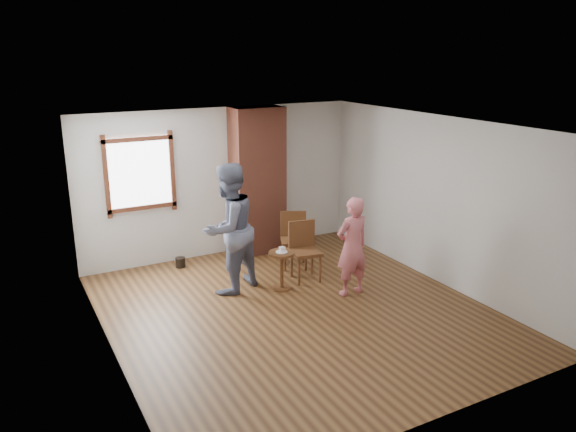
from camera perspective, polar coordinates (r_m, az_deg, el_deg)
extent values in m
plane|color=brown|center=(8.00, 0.88, -9.66)|extent=(5.50, 5.50, 0.00)
cube|color=silver|center=(9.93, -6.87, 3.43)|extent=(5.00, 0.04, 2.60)
cube|color=silver|center=(6.72, -18.05, -3.72)|extent=(0.04, 5.50, 2.60)
cube|color=silver|center=(8.96, 15.01, 1.55)|extent=(0.04, 5.50, 2.60)
cube|color=white|center=(7.24, 0.97, 9.13)|extent=(5.00, 5.50, 0.04)
cube|color=#5A2B1A|center=(9.42, -14.79, 4.15)|extent=(1.14, 0.06, 1.34)
cube|color=white|center=(9.44, -14.82, 4.17)|extent=(1.00, 0.02, 1.20)
cube|color=#9C4D37|center=(9.93, -3.11, 3.54)|extent=(0.90, 0.50, 2.60)
cylinder|color=tan|center=(9.96, -5.16, -2.74)|extent=(0.48, 0.48, 0.51)
cylinder|color=black|center=(9.68, -10.88, -4.64)|extent=(0.18, 0.18, 0.17)
cube|color=brown|center=(9.38, 0.64, -2.55)|extent=(0.57, 0.57, 0.05)
cylinder|color=brown|center=(9.28, -0.34, -4.28)|extent=(0.04, 0.04, 0.46)
cylinder|color=brown|center=(9.32, 1.81, -4.21)|extent=(0.04, 0.04, 0.46)
cylinder|color=brown|center=(9.61, -0.50, -3.54)|extent=(0.04, 0.04, 0.46)
cylinder|color=brown|center=(9.64, 1.57, -3.48)|extent=(0.04, 0.04, 0.46)
cube|color=brown|center=(9.50, 0.53, -0.84)|extent=(0.41, 0.21, 0.46)
cube|color=brown|center=(8.87, 1.82, -3.69)|extent=(0.50, 0.50, 0.05)
cylinder|color=brown|center=(8.74, 1.13, -5.64)|extent=(0.04, 0.04, 0.47)
cylinder|color=brown|center=(8.86, 3.28, -5.35)|extent=(0.04, 0.04, 0.47)
cylinder|color=brown|center=(9.05, 0.36, -4.84)|extent=(0.04, 0.04, 0.47)
cylinder|color=brown|center=(9.16, 2.45, -4.57)|extent=(0.04, 0.04, 0.47)
cube|color=brown|center=(8.96, 1.39, -1.88)|extent=(0.44, 0.11, 0.47)
cylinder|color=brown|center=(8.49, -0.66, -3.81)|extent=(0.40, 0.40, 0.04)
cylinder|color=brown|center=(8.60, -0.65, -5.62)|extent=(0.06, 0.06, 0.54)
cylinder|color=brown|center=(8.70, -0.64, -7.30)|extent=(0.28, 0.28, 0.03)
cylinder|color=white|center=(8.48, -0.66, -3.66)|extent=(0.18, 0.18, 0.01)
cube|color=white|center=(8.48, -0.60, -3.43)|extent=(0.08, 0.07, 0.06)
imported|color=#141B39|center=(8.36, -6.05, -1.28)|extent=(1.19, 1.08, 1.97)
imported|color=#D56A73|center=(8.32, 6.53, -3.09)|extent=(0.57, 0.39, 1.51)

